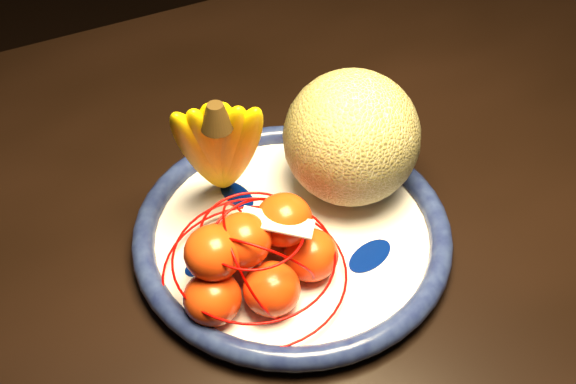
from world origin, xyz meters
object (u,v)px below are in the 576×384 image
dining_table (438,183)px  fruit_bowl (292,233)px  banana_bunch (220,144)px  cantaloupe (351,138)px  mandarin_bag (254,255)px

dining_table → fruit_bowl: size_ratio=4.40×
dining_table → banana_bunch: banana_bunch is taller
dining_table → banana_bunch: size_ratio=8.24×
fruit_bowl → banana_bunch: size_ratio=1.87×
fruit_bowl → cantaloupe: bearing=20.4°
fruit_bowl → mandarin_bag: bearing=-148.5°
dining_table → fruit_bowl: bearing=-165.1°
cantaloupe → banana_bunch: size_ratio=0.81×
dining_table → banana_bunch: bearing=179.5°
fruit_bowl → cantaloupe: cantaloupe is taller
fruit_bowl → mandarin_bag: (-0.06, -0.04, 0.04)m
dining_table → banana_bunch: 0.37m
cantaloupe → dining_table: bearing=9.9°
dining_table → cantaloupe: 0.24m
dining_table → cantaloupe: cantaloupe is taller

